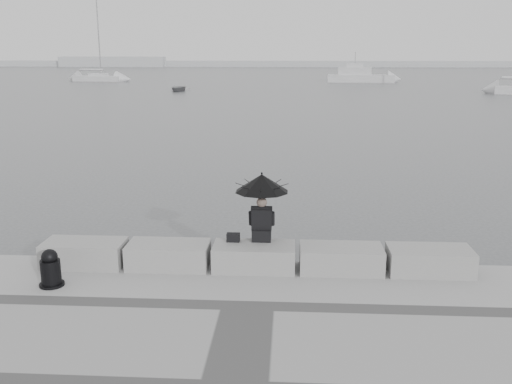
# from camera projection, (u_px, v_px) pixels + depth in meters

# --- Properties ---
(ground) EXTENTS (360.00, 360.00, 0.00)m
(ground) POSITION_uv_depth(u_px,v_px,m) (255.00, 283.00, 11.81)
(ground) COLOR #414446
(ground) RESTS_ON ground
(stone_block_far_left) EXTENTS (1.60, 0.80, 0.50)m
(stone_block_far_left) POSITION_uv_depth(u_px,v_px,m) (85.00, 253.00, 11.39)
(stone_block_far_left) COLOR gray
(stone_block_far_left) RESTS_ON promenade
(stone_block_left) EXTENTS (1.60, 0.80, 0.50)m
(stone_block_left) POSITION_uv_depth(u_px,v_px,m) (169.00, 255.00, 11.30)
(stone_block_left) COLOR gray
(stone_block_left) RESTS_ON promenade
(stone_block_centre) EXTENTS (1.60, 0.80, 0.50)m
(stone_block_centre) POSITION_uv_depth(u_px,v_px,m) (254.00, 257.00, 11.20)
(stone_block_centre) COLOR gray
(stone_block_centre) RESTS_ON promenade
(stone_block_right) EXTENTS (1.60, 0.80, 0.50)m
(stone_block_right) POSITION_uv_depth(u_px,v_px,m) (341.00, 259.00, 11.10)
(stone_block_right) COLOR gray
(stone_block_right) RESTS_ON promenade
(stone_block_far_right) EXTENTS (1.60, 0.80, 0.50)m
(stone_block_far_right) POSITION_uv_depth(u_px,v_px,m) (430.00, 261.00, 11.00)
(stone_block_far_right) COLOR gray
(stone_block_far_right) RESTS_ON promenade
(seated_person) EXTENTS (1.07, 1.07, 1.39)m
(seated_person) POSITION_uv_depth(u_px,v_px,m) (262.00, 193.00, 11.19)
(seated_person) COLOR black
(seated_person) RESTS_ON stone_block_centre
(bag) EXTENTS (0.26, 0.15, 0.17)m
(bag) POSITION_uv_depth(u_px,v_px,m) (233.00, 237.00, 11.32)
(bag) COLOR black
(bag) RESTS_ON stone_block_centre
(mooring_bollard) EXTENTS (0.45, 0.45, 0.71)m
(mooring_bollard) POSITION_uv_depth(u_px,v_px,m) (51.00, 271.00, 10.37)
(mooring_bollard) COLOR black
(mooring_bollard) RESTS_ON promenade
(distant_landmass) EXTENTS (180.00, 8.00, 2.80)m
(distant_landmass) POSITION_uv_depth(u_px,v_px,m) (260.00, 64.00, 161.69)
(distant_landmass) COLOR #A9ACAF
(distant_landmass) RESTS_ON ground
(sailboat_left) EXTENTS (7.85, 3.63, 12.90)m
(sailboat_left) POSITION_uv_depth(u_px,v_px,m) (99.00, 78.00, 87.56)
(sailboat_left) COLOR silver
(sailboat_left) RESTS_ON ground
(motor_cruiser) EXTENTS (9.94, 3.82, 4.50)m
(motor_cruiser) POSITION_uv_depth(u_px,v_px,m) (361.00, 76.00, 84.62)
(motor_cruiser) COLOR silver
(motor_cruiser) RESTS_ON ground
(dinghy) EXTENTS (3.68, 1.76, 0.61)m
(dinghy) POSITION_uv_depth(u_px,v_px,m) (178.00, 88.00, 66.89)
(dinghy) COLOR gray
(dinghy) RESTS_ON ground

